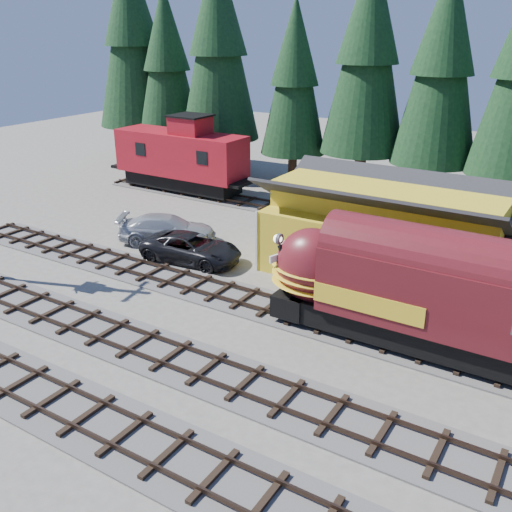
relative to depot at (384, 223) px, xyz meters
The scene contains 7 objects.
ground 10.91m from the depot, 89.99° to the right, with size 120.00×120.00×0.00m, color #6B665B.
track_spur 12.83m from the depot, 143.13° to the left, with size 32.00×3.20×0.33m.
depot is the anchor object (origin of this frame).
locomotive 7.91m from the depot, 55.48° to the right, with size 15.04×2.99×4.09m.
caboose 20.97m from the depot, 159.04° to the left, with size 11.12×3.22×5.78m.
pickup_truck_a 10.79m from the depot, 158.57° to the right, with size 2.70×5.86×1.63m, color black.
pickup_truck_b 13.36m from the depot, behind, with size 2.44×6.01×1.74m, color #B5B9BE.
Camera 1 is at (9.30, -17.11, 12.64)m, focal length 40.00 mm.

